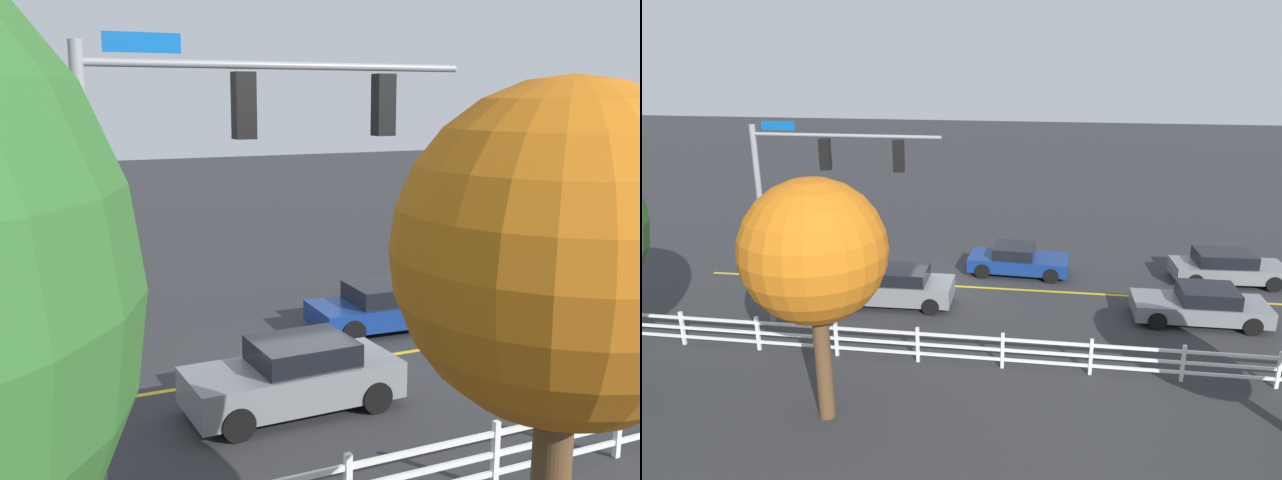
{
  "view_description": "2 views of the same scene",
  "coord_description": "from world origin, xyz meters",
  "views": [
    {
      "loc": [
        6.68,
        15.0,
        6.13
      ],
      "look_at": [
        0.2,
        0.86,
        3.16
      ],
      "focal_mm": 42.12,
      "sensor_mm": 36.0,
      "label": 1
    },
    {
      "loc": [
        -4.05,
        21.86,
        9.12
      ],
      "look_at": [
        -1.09,
        1.49,
        2.48
      ],
      "focal_mm": 32.84,
      "sensor_mm": 36.0,
      "label": 2
    }
  ],
  "objects": [
    {
      "name": "white_rail_fence",
      "position": [
        -3.0,
        6.18,
        0.6
      ],
      "size": [
        26.1,
        0.1,
        1.15
      ],
      "color": "white",
      "rests_on": "ground_plane"
    },
    {
      "name": "car_2",
      "position": [
        -9.66,
        1.99,
        0.63
      ],
      "size": [
        4.58,
        1.93,
        1.31
      ],
      "rotation": [
        0.0,
        0.0,
        0.01
      ],
      "color": "slate",
      "rests_on": "ground_plane"
    },
    {
      "name": "lane_center_stripe",
      "position": [
        -4.0,
        0.0,
        0.0
      ],
      "size": [
        28.0,
        0.16,
        0.01
      ],
      "primitive_type": "cube",
      "color": "gold",
      "rests_on": "ground_plane"
    },
    {
      "name": "signal_assembly",
      "position": [
        3.57,
        4.09,
        4.9
      ],
      "size": [
        6.27,
        0.37,
        7.02
      ],
      "color": "gray",
      "rests_on": "ground_plane"
    },
    {
      "name": "car_3",
      "position": [
        -3.02,
        -1.85,
        0.6
      ],
      "size": [
        4.3,
        2.12,
        1.25
      ],
      "rotation": [
        0.0,
        0.0,
        3.09
      ],
      "color": "navy",
      "rests_on": "ground_plane"
    },
    {
      "name": "ground_plane",
      "position": [
        0.0,
        0.0,
        0.0
      ],
      "size": [
        120.0,
        120.0,
        0.0
      ],
      "primitive_type": "plane",
      "color": "#2D2D30"
    },
    {
      "name": "car_0",
      "position": [
        -11.61,
        -2.04,
        0.66
      ],
      "size": [
        4.54,
        2.06,
        1.34
      ],
      "rotation": [
        0.0,
        0.0,
        3.19
      ],
      "color": "slate",
      "rests_on": "ground_plane"
    },
    {
      "name": "car_1",
      "position": [
        1.29,
        2.01,
        0.69
      ],
      "size": [
        4.27,
        1.94,
        1.43
      ],
      "rotation": [
        0.0,
        0.0,
        0.02
      ],
      "color": "slate",
      "rests_on": "ground_plane"
    },
    {
      "name": "tree_2",
      "position": [
        1.35,
        9.29,
        4.55
      ],
      "size": [
        3.55,
        3.55,
        6.36
      ],
      "color": "brown",
      "rests_on": "ground_plane"
    }
  ]
}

